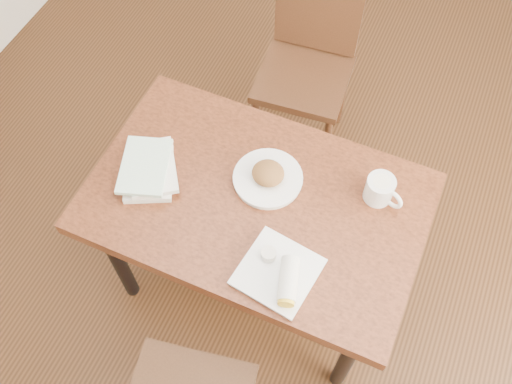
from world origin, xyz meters
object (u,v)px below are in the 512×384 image
at_px(table, 256,211).
at_px(plate_scone, 268,177).
at_px(plate_burrito, 281,274).
at_px(chair_far, 309,55).
at_px(book_stack, 149,169).
at_px(coffee_mug, 381,189).

relative_size(table, plate_scone, 4.72).
bearing_deg(plate_burrito, plate_scone, 119.49).
relative_size(table, plate_burrito, 4.38).
height_order(chair_far, plate_scone, chair_far).
xyz_separation_m(plate_scone, book_stack, (-0.41, -0.15, 0.01)).
relative_size(chair_far, plate_scone, 3.73).
xyz_separation_m(plate_scone, coffee_mug, (0.39, 0.09, 0.03)).
bearing_deg(chair_far, coffee_mug, -54.54).
distance_m(chair_far, plate_burrito, 1.24).
relative_size(table, chair_far, 1.27).
xyz_separation_m(table, coffee_mug, (0.40, 0.18, 0.14)).
distance_m(plate_scone, book_stack, 0.43).
bearing_deg(plate_scone, plate_burrito, -60.51).
xyz_separation_m(chair_far, plate_scone, (0.14, -0.84, 0.23)).
bearing_deg(plate_scone, book_stack, -159.98).
height_order(plate_burrito, book_stack, plate_burrito).
bearing_deg(plate_burrito, book_stack, 162.87).
bearing_deg(plate_scone, chair_far, 99.48).
relative_size(coffee_mug, plate_burrito, 0.53).
height_order(table, book_stack, book_stack).
bearing_deg(coffee_mug, plate_scone, -166.55).
relative_size(plate_scone, book_stack, 0.84).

